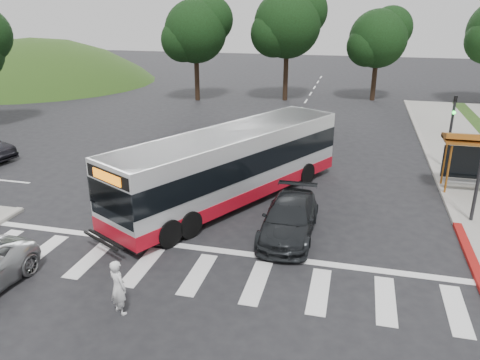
% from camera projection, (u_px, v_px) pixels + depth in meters
% --- Properties ---
extents(ground, '(140.00, 140.00, 0.00)m').
position_uv_depth(ground, '(236.00, 213.00, 20.09)').
color(ground, black).
rests_on(ground, ground).
extents(sidewalk_east, '(4.00, 40.00, 0.12)m').
position_uv_depth(sidewalk_east, '(474.00, 173.00, 24.81)').
color(sidewalk_east, gray).
rests_on(sidewalk_east, ground).
extents(curb_east, '(0.30, 40.00, 0.15)m').
position_uv_depth(curb_east, '(434.00, 169.00, 25.27)').
color(curb_east, '#9E9991').
rests_on(curb_east, ground).
extents(curb_east_red, '(0.32, 6.00, 0.15)m').
position_uv_depth(curb_east_red, '(472.00, 261.00, 16.18)').
color(curb_east_red, maroon).
rests_on(curb_east_red, ground).
extents(hillside_nw, '(44.00, 44.00, 10.00)m').
position_uv_depth(hillside_nw, '(36.00, 82.00, 54.66)').
color(hillside_nw, '#1B3912').
rests_on(hillside_nw, ground).
extents(crosswalk_ladder, '(18.00, 2.60, 0.01)m').
position_uv_depth(crosswalk_ladder, '(198.00, 274.00, 15.54)').
color(crosswalk_ladder, silver).
rests_on(crosswalk_ladder, ground).
extents(traffic_signal_ne_short, '(0.18, 0.37, 4.00)m').
position_uv_depth(traffic_signal_ne_short, '(451.00, 124.00, 24.73)').
color(traffic_signal_ne_short, black).
rests_on(traffic_signal_ne_short, ground).
extents(tree_north_a, '(6.60, 6.15, 10.17)m').
position_uv_depth(tree_north_a, '(288.00, 23.00, 41.78)').
color(tree_north_a, black).
rests_on(tree_north_a, ground).
extents(tree_north_b, '(5.72, 5.33, 8.43)m').
position_uv_depth(tree_north_b, '(379.00, 38.00, 42.20)').
color(tree_north_b, black).
rests_on(tree_north_b, ground).
extents(tree_north_c, '(6.16, 5.74, 9.30)m').
position_uv_depth(tree_north_c, '(196.00, 30.00, 42.01)').
color(tree_north_c, black).
rests_on(tree_north_c, ground).
extents(transit_bus, '(8.29, 12.33, 3.24)m').
position_uv_depth(transit_bus, '(232.00, 167.00, 20.89)').
color(transit_bus, silver).
rests_on(transit_bus, ground).
extents(pedestrian, '(0.74, 0.65, 1.70)m').
position_uv_depth(pedestrian, '(118.00, 287.00, 13.32)').
color(pedestrian, white).
rests_on(pedestrian, ground).
extents(dark_sedan, '(1.97, 4.82, 1.40)m').
position_uv_depth(dark_sedan, '(289.00, 218.00, 17.99)').
color(dark_sedan, black).
rests_on(dark_sedan, ground).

